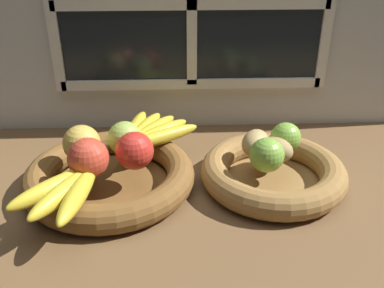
{
  "coord_description": "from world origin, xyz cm",
  "views": [
    {
      "loc": [
        -4.26,
        -72.5,
        47.73
      ],
      "look_at": [
        -1.14,
        0.05,
        9.52
      ],
      "focal_mm": 39.65,
      "sensor_mm": 36.0,
      "label": 1
    }
  ],
  "objects": [
    {
      "name": "fruit_bowl_right",
      "position": [
        15.28,
        0.05,
        2.59
      ],
      "size": [
        29.32,
        29.32,
        5.52
      ],
      "color": "olive",
      "rests_on": "ground_plane"
    },
    {
      "name": "lime_near",
      "position": [
        12.78,
        -3.7,
        8.84
      ],
      "size": [
        6.64,
        6.64,
        6.64
      ],
      "primitive_type": "sphere",
      "color": "#7AAD3D",
      "rests_on": "fruit_bowl_right"
    },
    {
      "name": "fruit_bowl_left",
      "position": [
        -17.56,
        0.05,
        2.58
      ],
      "size": [
        33.88,
        33.88,
        5.52
      ],
      "color": "brown",
      "rests_on": "ground_plane"
    },
    {
      "name": "potato_large",
      "position": [
        15.28,
        0.05,
        7.93
      ],
      "size": [
        8.9,
        8.46,
        4.83
      ],
      "primitive_type": "ellipsoid",
      "rotation": [
        0.0,
        0.0,
        2.52
      ],
      "color": "#A38451",
      "rests_on": "fruit_bowl_right"
    },
    {
      "name": "apple_green_back",
      "position": [
        -14.53,
        4.16,
        8.99
      ],
      "size": [
        6.94,
        6.94,
        6.94
      ],
      "primitive_type": "sphere",
      "color": "#99B74C",
      "rests_on": "fruit_bowl_left"
    },
    {
      "name": "apple_red_front",
      "position": [
        -20.36,
        -4.32,
        9.33
      ],
      "size": [
        7.63,
        7.63,
        7.63
      ],
      "primitive_type": "sphere",
      "color": "#CC422D",
      "rests_on": "fruit_bowl_left"
    },
    {
      "name": "back_wall",
      "position": [
        0.0,
        29.77,
        27.88
      ],
      "size": [
        140.0,
        4.6,
        55.0
      ],
      "color": "silver",
      "rests_on": "ground_plane"
    },
    {
      "name": "banana_bunch_back",
      "position": [
        -10.1,
        10.56,
        7.07
      ],
      "size": [
        17.53,
        19.34,
        3.11
      ],
      "color": "gold",
      "rests_on": "fruit_bowl_left"
    },
    {
      "name": "banana_bunch_front",
      "position": [
        -23.18,
        -11.38,
        7.16
      ],
      "size": [
        14.67,
        18.77,
        3.29
      ],
      "color": "gold",
      "rests_on": "fruit_bowl_left"
    },
    {
      "name": "apple_red_right",
      "position": [
        -12.11,
        -1.6,
        9.19
      ],
      "size": [
        7.34,
        7.34,
        7.34
      ],
      "primitive_type": "sphere",
      "color": "red",
      "rests_on": "fruit_bowl_left"
    },
    {
      "name": "apple_golden_left",
      "position": [
        -22.7,
        1.82,
        9.2
      ],
      "size": [
        7.36,
        7.36,
        7.36
      ],
      "primitive_type": "sphere",
      "color": "gold",
      "rests_on": "fruit_bowl_left"
    },
    {
      "name": "lime_far",
      "position": [
        18.2,
        3.8,
        8.62
      ],
      "size": [
        6.21,
        6.21,
        6.21
      ],
      "primitive_type": "sphere",
      "color": "#7AAD3D",
      "rests_on": "fruit_bowl_right"
    },
    {
      "name": "potato_oblong",
      "position": [
        11.8,
        2.76,
        8.09
      ],
      "size": [
        8.08,
        9.02,
        5.14
      ],
      "primitive_type": "ellipsoid",
      "rotation": [
        0.0,
        0.0,
        4.23
      ],
      "color": "tan",
      "rests_on": "fruit_bowl_right"
    },
    {
      "name": "ground_plane",
      "position": [
        0.0,
        0.0,
        -1.5
      ],
      "size": [
        140.0,
        90.0,
        3.0
      ],
      "primitive_type": "cube",
      "color": "brown"
    },
    {
      "name": "potato_back",
      "position": [
        17.21,
        4.3,
        7.76
      ],
      "size": [
        7.61,
        8.63,
        4.48
      ],
      "primitive_type": "ellipsoid",
      "rotation": [
        0.0,
        0.0,
        4.18
      ],
      "color": "tan",
      "rests_on": "fruit_bowl_right"
    }
  ]
}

